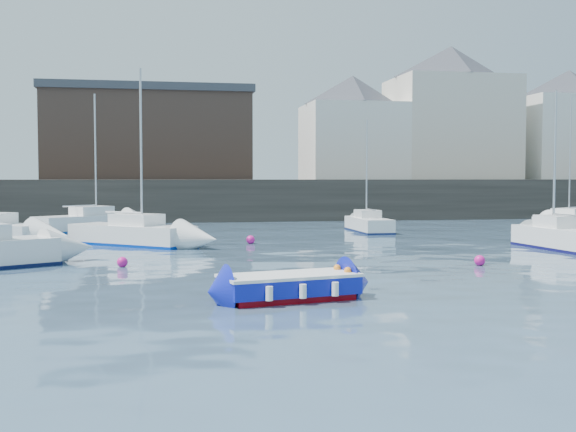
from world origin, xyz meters
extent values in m
plane|color=#2D4760|center=(0.00, 0.00, 0.00)|extent=(220.00, 220.00, 0.00)
cube|color=#28231E|center=(0.00, 35.00, 1.50)|extent=(90.00, 5.00, 3.00)
cube|color=#28231E|center=(0.00, 53.00, 1.40)|extent=(90.00, 32.00, 2.80)
cube|color=beige|center=(20.00, 42.00, 7.30)|extent=(10.00, 8.00, 9.00)
pyramid|color=#3A3D44|center=(20.00, 42.00, 13.20)|extent=(13.36, 13.36, 2.80)
cube|color=white|center=(31.00, 41.50, 6.55)|extent=(9.00, 7.00, 7.50)
pyramid|color=#3A3D44|center=(31.00, 41.50, 11.53)|extent=(11.88, 11.88, 2.45)
cube|color=white|center=(11.00, 41.50, 6.05)|extent=(8.00, 7.00, 6.50)
pyramid|color=#3A3D44|center=(11.00, 41.50, 10.53)|extent=(11.14, 11.14, 2.45)
cube|color=#3D2D26|center=(-6.00, 43.00, 6.30)|extent=(16.00, 10.00, 7.00)
cube|color=#3A3D44|center=(-6.00, 43.00, 10.10)|extent=(16.40, 10.40, 0.60)
cube|color=#91000A|center=(-2.17, 0.03, 0.08)|extent=(3.37, 1.97, 0.16)
cube|color=#0E19A9|center=(-2.17, 0.03, 0.37)|extent=(3.68, 2.21, 0.43)
cube|color=white|center=(-2.17, 0.03, 0.63)|extent=(3.75, 2.25, 0.08)
cube|color=white|center=(-2.17, 0.03, 0.44)|extent=(2.91, 1.62, 0.39)
cube|color=tan|center=(-2.17, 0.03, 0.54)|extent=(0.47, 1.06, 0.06)
cylinder|color=white|center=(-3.22, 0.64, 0.34)|extent=(0.18, 0.18, 0.34)
cylinder|color=white|center=(-2.84, -0.99, 0.34)|extent=(0.18, 0.18, 0.34)
cylinder|color=white|center=(-2.36, 0.84, 0.34)|extent=(0.18, 0.18, 0.34)
cylinder|color=white|center=(-1.98, -0.79, 0.34)|extent=(0.18, 0.18, 0.34)
cylinder|color=white|center=(-1.50, 1.04, 0.34)|extent=(0.18, 0.18, 0.34)
cylinder|color=white|center=(-1.12, -0.59, 0.34)|extent=(0.18, 0.18, 0.34)
cube|color=white|center=(-6.59, 16.19, 0.47)|extent=(6.00, 5.58, 0.93)
cube|color=#002896|center=(-6.59, 16.19, 0.06)|extent=(6.06, 5.63, 0.12)
cube|color=white|center=(-6.35, 15.98, 1.19)|extent=(2.62, 2.55, 0.52)
cylinder|color=silver|center=(-6.12, 15.78, 4.51)|extent=(0.10, 0.10, 7.15)
cube|color=white|center=(11.83, 10.76, 0.47)|extent=(1.94, 5.29, 0.94)
cube|color=#0E0D43|center=(11.83, 10.76, 0.06)|extent=(1.96, 5.34, 0.12)
cube|color=white|center=(11.82, 11.02, 1.20)|extent=(1.34, 1.89, 0.52)
cylinder|color=silver|center=(11.80, 11.28, 3.93)|extent=(0.10, 0.10, 5.99)
cube|color=white|center=(6.62, 22.18, 0.40)|extent=(1.60, 4.94, 0.81)
cube|color=#0F1944|center=(6.62, 22.18, 0.05)|extent=(1.61, 4.99, 0.11)
cube|color=white|center=(6.62, 22.42, 1.03)|extent=(1.19, 1.73, 0.45)
cylinder|color=silver|center=(6.62, 22.67, 3.65)|extent=(0.09, 0.09, 5.68)
cube|color=white|center=(19.69, 22.29, 0.41)|extent=(6.47, 5.04, 0.82)
cube|color=#204CB6|center=(19.69, 22.29, 0.05)|extent=(6.53, 5.09, 0.11)
cube|color=white|center=(19.42, 22.12, 1.04)|extent=(2.69, 2.46, 0.45)
cylinder|color=silver|center=(19.15, 21.96, 4.46)|extent=(0.09, 0.09, 7.30)
cube|color=white|center=(-9.44, 25.76, 0.46)|extent=(6.06, 5.43, 0.93)
cube|color=#144593|center=(-9.44, 25.76, 0.06)|extent=(6.12, 5.49, 0.12)
cube|color=white|center=(-9.20, 25.95, 1.19)|extent=(2.62, 2.52, 0.52)
cylinder|color=silver|center=(-8.96, 26.15, 4.49)|extent=(0.10, 0.10, 7.12)
sphere|color=#D61482|center=(-6.65, 7.80, 0.00)|extent=(0.37, 0.37, 0.37)
sphere|color=#D61482|center=(5.80, 5.95, 0.00)|extent=(0.39, 0.39, 0.39)
sphere|color=#D61482|center=(-1.09, 15.90, 0.00)|extent=(0.41, 0.41, 0.41)
camera|label=1|loc=(-5.50, -17.85, 3.09)|focal=45.00mm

